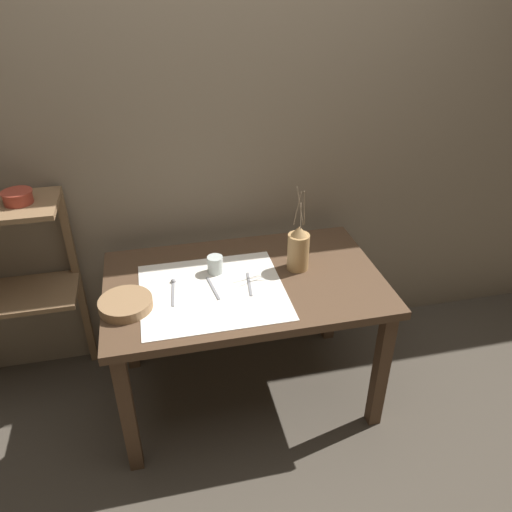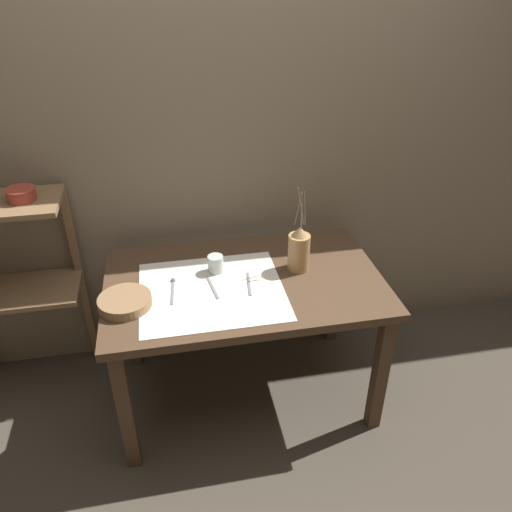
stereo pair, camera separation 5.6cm
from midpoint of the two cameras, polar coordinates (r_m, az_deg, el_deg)
ground_plane at (r=2.75m, az=-1.76°, el=-15.09°), size 12.00×12.00×0.00m
stone_wall_back at (r=2.52m, az=-4.49°, el=12.93°), size 7.00×0.06×2.40m
wooden_table at (r=2.34m, az=-2.01°, el=-4.54°), size 1.27×0.78×0.71m
wooden_shelf_unit at (r=2.62m, az=-27.22°, el=-0.74°), size 0.59×0.32×1.06m
linen_cloth at (r=2.22m, az=-5.71°, el=-4.06°), size 0.63×0.56×0.00m
pitcher_with_flowers at (r=2.32m, az=4.17°, el=0.79°), size 0.10×0.10×0.41m
wooden_bowl at (r=2.18m, az=-15.38°, el=-5.34°), size 0.23×0.23×0.04m
glass_tumbler_near at (r=2.33m, az=-5.37°, el=-0.98°), size 0.07×0.07×0.08m
spoon_outer at (r=2.27m, az=-10.13°, el=-3.41°), size 0.03×0.20×0.02m
fork_inner at (r=2.24m, az=-5.64°, el=-3.68°), size 0.04×0.18×0.00m
fork_outer at (r=2.25m, az=-1.47°, el=-3.22°), size 0.03×0.18×0.00m
metal_pot_small at (r=2.41m, az=-26.20°, el=6.12°), size 0.13×0.13×0.06m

